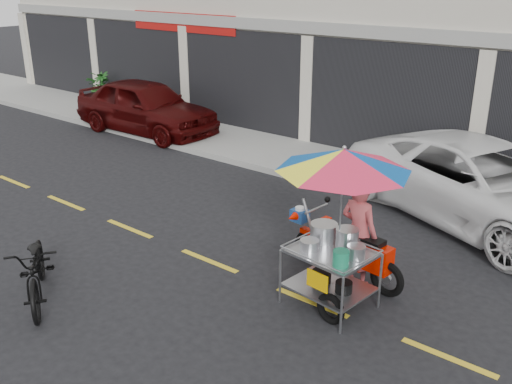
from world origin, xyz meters
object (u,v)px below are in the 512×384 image
Objects in this scene: food_vendor_rig at (346,202)px; white_pickup at (482,184)px; maroon_sedan at (146,106)px; near_bicycle at (37,269)px.

white_pickup is at bearing 86.86° from food_vendor_rig.
near_bicycle is at bearing -142.46° from maroon_sedan.
maroon_sedan is at bearing 73.47° from near_bicycle.
white_pickup is 2.94× the size of near_bicycle.
maroon_sedan is 0.84× the size of white_pickup.
white_pickup is 2.33× the size of food_vendor_rig.
maroon_sedan reaches higher than white_pickup.
maroon_sedan is 1.95× the size of food_vendor_rig.
white_pickup is at bearing 3.57° from near_bicycle.
near_bicycle is 0.79× the size of food_vendor_rig.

